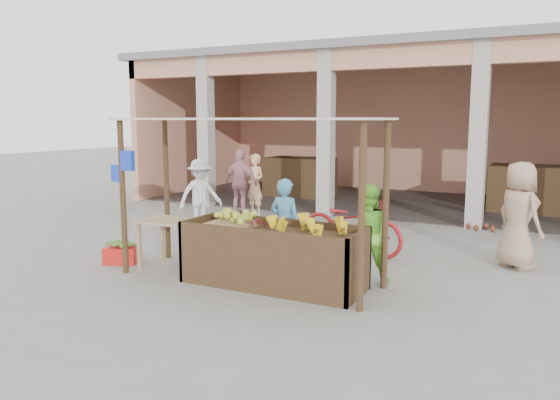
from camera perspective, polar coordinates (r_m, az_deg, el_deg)
The scene contains 19 objects.
ground at distance 8.17m, azimuth -3.87°, elevation -8.42°, with size 60.00×60.00×0.00m, color slate.
market_building at distance 16.13m, azimuth 12.84°, elevation 9.42°, with size 14.40×6.40×4.20m.
fruit_stall at distance 7.82m, azimuth -0.73°, elevation -6.11°, with size 2.60×0.95×0.80m, color #462E1C.
stall_awning at distance 7.89m, azimuth -3.88°, elevation 5.60°, with size 4.09×1.35×2.39m.
banana_heap at distance 7.50m, azimuth 3.11°, elevation -2.92°, with size 0.99×0.54×0.18m, color yellow, non-canonical shape.
melon_tray at distance 8.10m, azimuth -4.94°, elevation -2.11°, with size 0.68×0.59×0.19m.
berry_heap at distance 7.90m, azimuth -2.41°, elevation -2.43°, with size 0.48×0.40×0.15m, color maroon.
side_table at distance 8.70m, azimuth -11.08°, elevation -2.94°, with size 1.06×0.76×0.81m.
papaya_pile at distance 8.66m, azimuth -11.12°, elevation -1.46°, with size 0.62×0.36×0.18m, color #479831, non-canonical shape.
red_crate at distance 9.47m, azimuth -16.20°, elevation -5.51°, with size 0.53×0.38×0.28m, color red.
plantain_bundle at distance 9.43m, azimuth -16.25°, elevation -4.44°, with size 0.43×0.30×0.09m, color #56832F, non-canonical shape.
produce_sacks at distance 12.42m, azimuth 20.29°, elevation -1.78°, with size 0.91×0.68×0.55m.
vendor_blue at distance 8.54m, azimuth 0.54°, elevation -2.27°, with size 0.58×0.43×1.56m, color #4A93BF.
vendor_green at distance 8.01m, azimuth 9.09°, elevation -3.22°, with size 0.73×0.42×1.52m, color #7BD53B.
motorcycle at distance 9.74m, azimuth 7.48°, elevation -2.41°, with size 2.08×0.72×1.09m, color maroon.
shopper_a at distance 11.85m, azimuth -8.33°, elevation 0.87°, with size 1.06×0.53×1.64m, color silver.
shopper_b at distance 13.44m, azimuth -4.12°, elevation 2.05°, with size 1.03×0.55×1.75m, color #CD8799.
shopper_c at distance 9.43m, azimuth 23.72°, elevation -0.93°, with size 0.91×0.59×1.89m, color tan.
shopper_e at distance 13.38m, azimuth -2.65°, elevation 1.70°, with size 0.59×0.45×1.59m, color #DDAC7A.
Camera 1 is at (4.01, -6.71, 2.36)m, focal length 35.00 mm.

